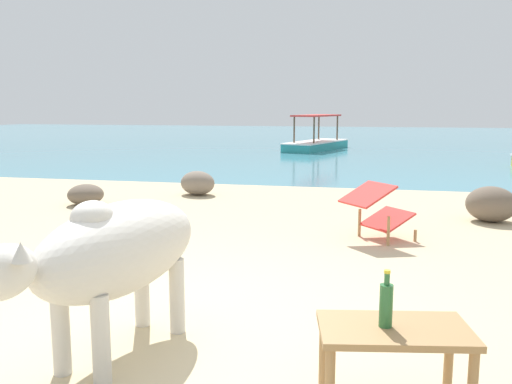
{
  "coord_description": "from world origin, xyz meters",
  "views": [
    {
      "loc": [
        1.41,
        -3.58,
        1.62
      ],
      "look_at": [
        -0.04,
        3.0,
        0.55
      ],
      "focal_mm": 38.16,
      "sensor_mm": 36.0,
      "label": 1
    }
  ],
  "objects_px": {
    "cow": "(116,251)",
    "deck_chair_far": "(377,208)",
    "low_bench_table": "(394,342)",
    "bottle": "(386,304)",
    "boat_teal": "(316,142)"
  },
  "relations": [
    {
      "from": "low_bench_table",
      "to": "boat_teal",
      "type": "bearing_deg",
      "value": 87.24
    },
    {
      "from": "bottle",
      "to": "deck_chair_far",
      "type": "height_order",
      "value": "bottle"
    },
    {
      "from": "bottle",
      "to": "boat_teal",
      "type": "height_order",
      "value": "boat_teal"
    },
    {
      "from": "bottle",
      "to": "deck_chair_far",
      "type": "distance_m",
      "value": 3.76
    },
    {
      "from": "low_bench_table",
      "to": "boat_teal",
      "type": "height_order",
      "value": "boat_teal"
    },
    {
      "from": "low_bench_table",
      "to": "deck_chair_far",
      "type": "xyz_separation_m",
      "value": [
        -0.08,
        3.75,
        -0.01
      ]
    },
    {
      "from": "cow",
      "to": "deck_chair_far",
      "type": "xyz_separation_m",
      "value": [
        1.6,
        3.43,
        -0.3
      ]
    },
    {
      "from": "cow",
      "to": "deck_chair_far",
      "type": "bearing_deg",
      "value": 166.69
    },
    {
      "from": "cow",
      "to": "deck_chair_far",
      "type": "distance_m",
      "value": 3.8
    },
    {
      "from": "low_bench_table",
      "to": "boat_teal",
      "type": "distance_m",
      "value": 17.62
    },
    {
      "from": "cow",
      "to": "bottle",
      "type": "xyz_separation_m",
      "value": [
        1.64,
        -0.33,
        -0.09
      ]
    },
    {
      "from": "low_bench_table",
      "to": "deck_chair_far",
      "type": "height_order",
      "value": "deck_chair_far"
    },
    {
      "from": "low_bench_table",
      "to": "bottle",
      "type": "xyz_separation_m",
      "value": [
        -0.05,
        -0.01,
        0.2
      ]
    },
    {
      "from": "bottle",
      "to": "boat_teal",
      "type": "relative_size",
      "value": 0.08
    },
    {
      "from": "low_bench_table",
      "to": "bottle",
      "type": "distance_m",
      "value": 0.2
    }
  ]
}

